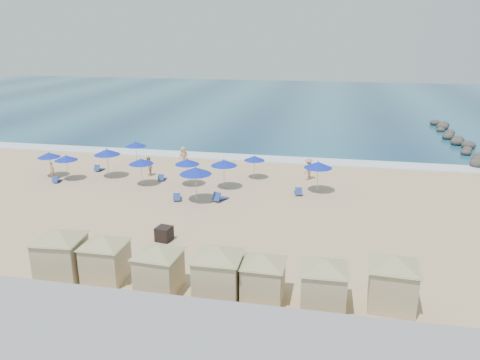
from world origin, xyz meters
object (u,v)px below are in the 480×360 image
beachgoer_1 (148,166)px  umbrella_2 (107,152)px  cabana_2 (158,262)px  cabana_3 (218,265)px  beachgoer_3 (184,157)px  umbrella_6 (196,171)px  umbrella_9 (318,165)px  umbrella_8 (254,158)px  trash_bin (164,234)px  umbrella_4 (136,144)px  cabana_5 (324,277)px  umbrella_3 (141,161)px  umbrella_0 (49,155)px  cabana_0 (60,247)px  cabana_1 (105,252)px  umbrella_5 (187,162)px  umbrella_1 (66,158)px  beachgoer_0 (52,170)px  cabana_4 (263,271)px  rock_jetty (461,144)px  cabana_6 (393,275)px  beachgoer_2 (309,169)px  umbrella_7 (224,163)px

beachgoer_1 → umbrella_2: bearing=-95.0°
beachgoer_1 → cabana_2: bearing=-1.2°
cabana_3 → beachgoer_3: cabana_3 is taller
umbrella_6 → umbrella_9: bearing=24.8°
umbrella_2 → umbrella_8: size_ratio=1.25×
trash_bin → umbrella_4: umbrella_4 is taller
umbrella_9 → cabana_3: bearing=-103.5°
cabana_5 → cabana_2: bearing=-179.8°
umbrella_4 → umbrella_3: bearing=-62.8°
umbrella_6 → umbrella_8: (3.20, 6.55, -0.59)m
beachgoer_1 → umbrella_8: bearing=71.5°
beachgoer_1 → umbrella_0: bearing=-101.2°
cabana_0 → umbrella_4: 21.36m
umbrella_3 → umbrella_9: bearing=4.3°
umbrella_8 → umbrella_9: umbrella_9 is taller
cabana_1 → umbrella_5: 15.41m
cabana_3 → cabana_1: bearing=176.2°
umbrella_2 → umbrella_4: umbrella_2 is taller
umbrella_1 → umbrella_8: bearing=12.9°
cabana_3 → beachgoer_1: cabana_3 is taller
umbrella_3 → umbrella_6: 6.18m
cabana_1 → umbrella_9: cabana_1 is taller
cabana_2 → cabana_5: bearing=0.2°
umbrella_9 → beachgoer_0: umbrella_9 is taller
cabana_4 → umbrella_6: (-6.81, 12.08, 0.93)m
rock_jetty → umbrella_2: size_ratio=10.31×
cabana_6 → umbrella_4: (-21.03, 20.28, 0.37)m
beachgoer_2 → umbrella_8: bearing=-59.7°
cabana_2 → umbrella_6: size_ratio=1.51×
umbrella_5 → beachgoer_1: bearing=154.4°
umbrella_2 → umbrella_7: bearing=-5.3°
cabana_4 → beachgoer_1: cabana_4 is taller
cabana_1 → cabana_6: cabana_6 is taller
rock_jetty → trash_bin: rock_jetty is taller
rock_jetty → umbrella_8: size_ratio=12.92×
trash_bin → umbrella_1: 15.79m
beachgoer_0 → cabana_5: bearing=-172.8°
umbrella_5 → beachgoer_0: bearing=-176.8°
umbrella_4 → beachgoer_3: umbrella_4 is taller
trash_bin → cabana_5: (9.52, -5.35, 1.10)m
rock_jetty → umbrella_1: umbrella_1 is taller
cabana_2 → cabana_3: 2.91m
cabana_6 → umbrella_8: size_ratio=2.14×
umbrella_0 → beachgoer_0: 1.46m
umbrella_1 → cabana_4: bearing=-38.5°
cabana_5 → beachgoer_0: bearing=146.8°
cabana_3 → beachgoer_3: (-8.58, 21.21, -0.68)m
beachgoer_0 → beachgoer_3: 11.40m
cabana_1 → umbrella_7: 15.48m
cabana_5 → umbrella_7: 17.72m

